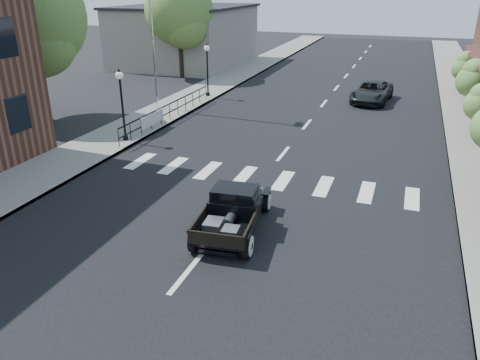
% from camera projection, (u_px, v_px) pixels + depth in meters
% --- Properties ---
extents(ground, '(120.00, 120.00, 0.00)m').
position_uv_depth(ground, '(227.00, 224.00, 15.11)').
color(ground, black).
rests_on(ground, ground).
extents(road, '(14.00, 80.00, 0.02)m').
position_uv_depth(road, '(318.00, 111.00, 28.08)').
color(road, black).
rests_on(road, ground).
extents(road_markings, '(12.00, 60.00, 0.06)m').
position_uv_depth(road_markings, '(298.00, 135.00, 23.76)').
color(road_markings, silver).
rests_on(road_markings, ground).
extents(sidewalk_left, '(3.00, 80.00, 0.15)m').
position_uv_depth(sidewalk_left, '(190.00, 99.00, 30.71)').
color(sidewalk_left, gray).
rests_on(sidewalk_left, ground).
extents(sidewalk_right, '(3.00, 80.00, 0.15)m').
position_uv_depth(sidewalk_right, '(473.00, 124.00, 25.40)').
color(sidewalk_right, gray).
rests_on(sidewalk_right, ground).
extents(low_building_left, '(10.00, 12.00, 5.00)m').
position_uv_depth(low_building_left, '(186.00, 37.00, 43.03)').
color(low_building_left, gray).
rests_on(low_building_left, ground).
extents(railing, '(0.08, 10.00, 1.00)m').
position_uv_depth(railing, '(170.00, 110.00, 25.79)').
color(railing, black).
rests_on(railing, sidewalk_left).
extents(banner, '(0.04, 2.20, 0.60)m').
position_uv_depth(banner, '(153.00, 124.00, 24.11)').
color(banner, silver).
rests_on(banner, sidewalk_left).
extents(lamp_post_b, '(0.36, 0.36, 3.40)m').
position_uv_depth(lamp_post_b, '(122.00, 105.00, 21.95)').
color(lamp_post_b, black).
rests_on(lamp_post_b, sidewalk_left).
extents(lamp_post_c, '(0.36, 0.36, 3.40)m').
position_uv_depth(lamp_post_c, '(207.00, 70.00, 30.60)').
color(lamp_post_c, black).
rests_on(lamp_post_c, sidewalk_left).
extents(big_tree_near, '(5.70, 5.70, 8.36)m').
position_uv_depth(big_tree_near, '(35.00, 43.00, 24.76)').
color(big_tree_near, '#597632').
rests_on(big_tree_near, ground).
extents(big_tree_far, '(5.29, 5.29, 7.78)m').
position_uv_depth(big_tree_far, '(180.00, 27.00, 36.52)').
color(big_tree_far, '#597632').
rests_on(big_tree_far, ground).
extents(small_tree_c, '(1.52, 1.52, 2.54)m').
position_uv_depth(small_tree_c, '(479.00, 111.00, 22.64)').
color(small_tree_c, '#567E3A').
rests_on(small_tree_c, sidewalk_right).
extents(small_tree_d, '(1.80, 1.80, 3.00)m').
position_uv_depth(small_tree_d, '(471.00, 88.00, 26.49)').
color(small_tree_d, '#567E3A').
rests_on(small_tree_d, sidewalk_right).
extents(small_tree_e, '(1.64, 1.64, 2.73)m').
position_uv_depth(small_tree_e, '(464.00, 74.00, 31.25)').
color(small_tree_e, '#567E3A').
rests_on(small_tree_e, sidewalk_right).
extents(hotrod_pickup, '(2.34, 4.29, 1.43)m').
position_uv_depth(hotrod_pickup, '(233.00, 210.00, 14.43)').
color(hotrod_pickup, black).
rests_on(hotrod_pickup, ground).
extents(second_car, '(2.57, 4.80, 1.28)m').
position_uv_depth(second_car, '(372.00, 92.00, 30.06)').
color(second_car, black).
rests_on(second_car, ground).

